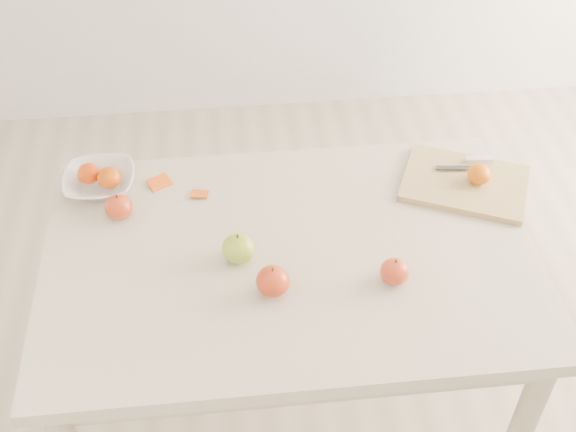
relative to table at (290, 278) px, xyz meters
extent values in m
plane|color=#C6B293|center=(0.00, 0.00, -0.65)|extent=(3.50, 3.50, 0.00)
cube|color=beige|center=(0.00, 0.00, 0.08)|extent=(1.20, 0.80, 0.04)
cylinder|color=#BCAA8E|center=(-0.54, 0.34, -0.30)|extent=(0.06, 0.06, 0.71)
cylinder|color=#BCAA8E|center=(0.54, 0.34, -0.30)|extent=(0.06, 0.06, 0.71)
cube|color=tan|center=(0.49, 0.19, 0.11)|extent=(0.39, 0.35, 0.02)
ellipsoid|color=#D16007|center=(0.52, 0.18, 0.14)|extent=(0.06, 0.06, 0.05)
imported|color=white|center=(-0.48, 0.29, 0.12)|extent=(0.19, 0.19, 0.05)
ellipsoid|color=#D53C07|center=(-0.50, 0.30, 0.14)|extent=(0.06, 0.06, 0.05)
ellipsoid|color=#CD6307|center=(-0.45, 0.27, 0.14)|extent=(0.06, 0.06, 0.06)
cube|color=#EA5710|center=(-0.32, 0.29, 0.10)|extent=(0.07, 0.07, 0.01)
cube|color=#D5520F|center=(-0.22, 0.23, 0.10)|extent=(0.05, 0.04, 0.01)
cube|color=white|center=(0.55, 0.27, 0.12)|extent=(0.08, 0.03, 0.01)
cube|color=#33353A|center=(0.47, 0.24, 0.12)|extent=(0.10, 0.03, 0.00)
ellipsoid|color=olive|center=(-0.13, -0.01, 0.13)|extent=(0.08, 0.08, 0.07)
ellipsoid|color=#A5030A|center=(0.23, -0.12, 0.13)|extent=(0.07, 0.07, 0.06)
ellipsoid|color=#9E1909|center=(-0.05, -0.13, 0.13)|extent=(0.08, 0.08, 0.07)
ellipsoid|color=#A50D13|center=(-0.42, 0.17, 0.13)|extent=(0.07, 0.07, 0.06)
camera|label=1|loc=(-0.14, -1.23, 1.35)|focal=45.00mm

